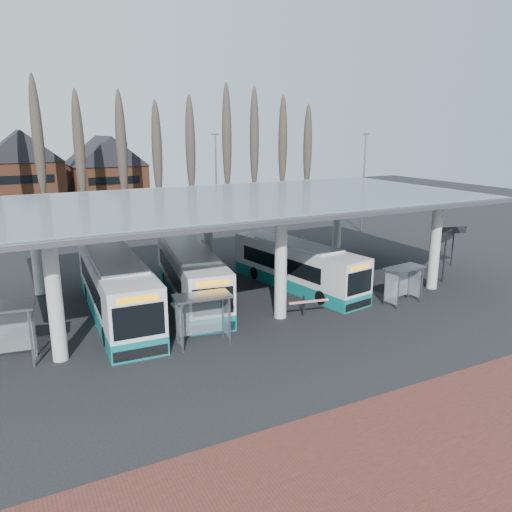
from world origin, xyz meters
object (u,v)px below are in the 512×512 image
bus_0 (116,288)px  bus_2 (296,266)px  shelter_2 (403,277)px  shelter_1 (202,308)px  bus_1 (191,275)px

bus_0 → bus_2: bearing=2.1°
shelter_2 → shelter_1: bearing=173.0°
shelter_1 → bus_2: bearing=38.0°
bus_1 → bus_2: (7.29, -0.97, -0.08)m
shelter_1 → shelter_2: bearing=5.3°
bus_2 → shelter_2: size_ratio=4.30×
bus_2 → shelter_1: bearing=-157.1°
shelter_1 → bus_0: bearing=122.5°
bus_2 → shelter_2: 7.17m
bus_0 → shelter_2: (16.27, -6.02, 0.04)m
bus_1 → shelter_1: (-1.86, -6.77, 0.34)m
bus_0 → shelter_1: bearing=-60.4°
bus_1 → shelter_1: size_ratio=4.15×
shelter_1 → shelter_2: shelter_1 is taller
bus_2 → shelter_2: (4.11, -5.87, 0.24)m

